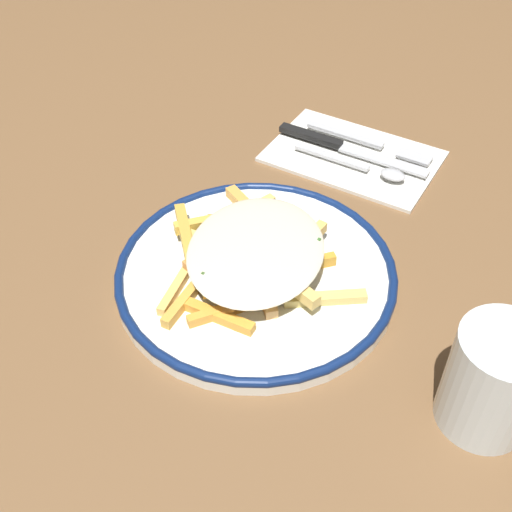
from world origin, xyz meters
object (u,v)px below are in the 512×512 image
napkin (351,154)px  water_glass (494,381)px  fries_heap (251,256)px  knife (339,145)px  fork (368,142)px  plate (256,272)px  spoon (368,168)px

napkin → water_glass: bearing=39.8°
fries_heap → napkin: size_ratio=1.11×
napkin → knife: 0.02m
fries_heap → fork: size_ratio=1.35×
fork → water_glass: (0.33, 0.24, 0.04)m
plate → knife: bearing=-175.3°
spoon → water_glass: water_glass is taller
plate → fries_heap: (0.00, -0.00, 0.03)m
spoon → knife: bearing=-118.0°
plate → spoon: (-0.23, 0.03, 0.00)m
napkin → fork: bearing=156.3°
fries_heap → water_glass: (0.05, 0.26, 0.02)m
napkin → knife: knife is taller
fries_heap → plate: bearing=123.9°
fries_heap → napkin: bearing=179.5°
plate → knife: size_ratio=1.42×
fries_heap → napkin: fries_heap is taller
plate → water_glass: bearing=79.2°
napkin → spoon: size_ratio=1.41×
knife → water_glass: 0.41m
napkin → spoon: spoon is taller
plate → knife: (-0.26, -0.02, 0.00)m
fries_heap → water_glass: 0.26m
napkin → knife: bearing=-90.5°
spoon → water_glass: (0.28, 0.22, 0.04)m
fries_heap → knife: bearing=-176.3°
fork → water_glass: 0.42m
fries_heap → knife: size_ratio=1.14×
knife → fork: bearing=131.6°
water_glass → plate: bearing=-100.8°
napkin → spoon: 0.05m
knife → water_glass: size_ratio=2.04×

